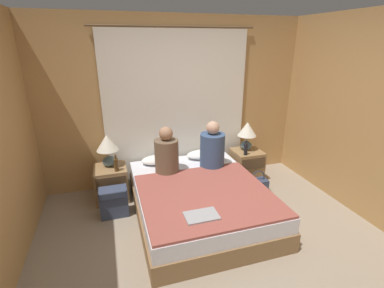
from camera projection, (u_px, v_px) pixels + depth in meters
ground_plane at (223, 256)px, 2.93m from camera, size 16.00×16.00×0.00m
wall_back at (176, 103)px, 4.23m from camera, size 4.09×0.06×2.50m
curtain_panel at (177, 109)px, 4.20m from camera, size 2.37×0.02×2.33m
bed at (199, 200)px, 3.59m from camera, size 1.58×2.01×0.42m
nightstand_left at (112, 183)px, 3.93m from camera, size 0.44×0.45×0.49m
nightstand_right at (247, 165)px, 4.52m from camera, size 0.44×0.45×0.49m
lamp_left at (107, 146)px, 3.80m from camera, size 0.30×0.30×0.46m
lamp_right at (247, 132)px, 4.39m from camera, size 0.30×0.30×0.46m
pillow_left at (159, 159)px, 4.13m from camera, size 0.54×0.29×0.12m
pillow_right at (204, 154)px, 4.32m from camera, size 0.54×0.29×0.12m
blanket_on_bed at (206, 194)px, 3.27m from camera, size 1.52×1.42×0.03m
person_left_in_bed at (167, 154)px, 3.76m from camera, size 0.33×0.33×0.66m
person_right_in_bed at (212, 148)px, 3.94m from camera, size 0.35×0.35×0.68m
beer_bottle_on_left_stand at (116, 165)px, 3.72m from camera, size 0.06×0.06×0.23m
beer_bottle_on_right_stand at (246, 149)px, 4.26m from camera, size 0.06×0.06×0.23m
laptop_on_bed at (201, 216)px, 2.83m from camera, size 0.34×0.23×0.02m
backpack_on_floor at (114, 201)px, 3.55m from camera, size 0.35×0.22×0.39m
handbag_on_floor at (257, 185)px, 4.17m from camera, size 0.30×0.18×0.34m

